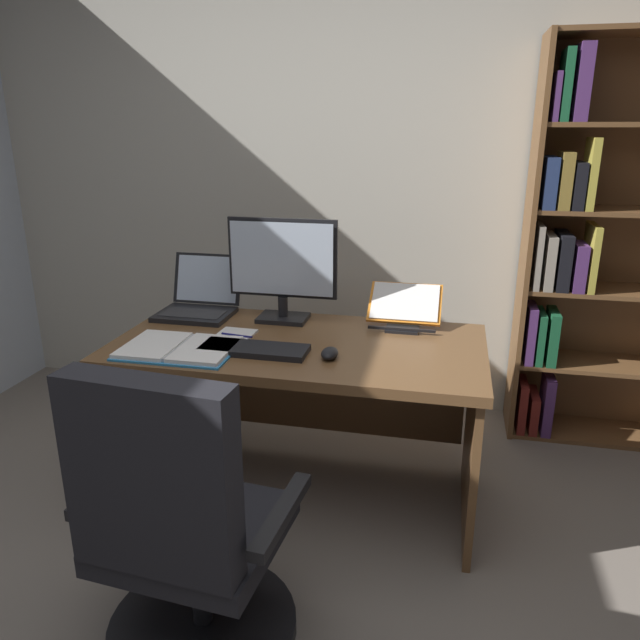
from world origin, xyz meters
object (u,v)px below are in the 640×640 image
object	(u,v)px
monitor	(282,269)
open_binder	(179,348)
office_chair	(182,542)
notepad	(232,337)
desk	(304,379)
keyboard	(254,349)
bookshelf	(600,250)
laptop	(199,302)
pen	(237,335)
reading_stand_with_book	(405,307)
computer_mouse	(330,353)

from	to	relation	value
monitor	open_binder	size ratio (longest dim) A/B	1.11
office_chair	notepad	world-z (taller)	office_chair
desk	monitor	bearing A→B (deg)	126.77
desk	keyboard	world-z (taller)	keyboard
bookshelf	keyboard	world-z (taller)	bookshelf
laptop	keyboard	xyz separation A→B (m)	(0.41, -0.43, -0.04)
desk	monitor	distance (m)	0.49
notepad	pen	size ratio (longest dim) A/B	1.50
laptop	notepad	bearing A→B (deg)	-47.20
office_chair	monitor	world-z (taller)	monitor
laptop	open_binder	bearing A→B (deg)	-75.80
desk	open_binder	bearing A→B (deg)	-146.80
bookshelf	keyboard	distance (m)	1.78
laptop	reading_stand_with_book	xyz separation A→B (m)	(0.95, 0.04, 0.03)
bookshelf	monitor	size ratio (longest dim) A/B	3.99
office_chair	keyboard	xyz separation A→B (m)	(-0.02, 0.74, 0.32)
office_chair	computer_mouse	xyz separation A→B (m)	(0.28, 0.74, 0.33)
computer_mouse	reading_stand_with_book	xyz separation A→B (m)	(0.24, 0.47, 0.06)
desk	notepad	size ratio (longest dim) A/B	7.15
monitor	notepad	size ratio (longest dim) A/B	2.34
reading_stand_with_book	pen	bearing A→B (deg)	-152.92
monitor	pen	world-z (taller)	monitor
reading_stand_with_book	notepad	distance (m)	0.76
monitor	computer_mouse	bearing A→B (deg)	-54.30
monitor	computer_mouse	world-z (taller)	monitor
notepad	pen	xyz separation A→B (m)	(0.02, 0.00, 0.01)
office_chair	pen	bearing A→B (deg)	103.74
computer_mouse	open_binder	size ratio (longest dim) A/B	0.23
laptop	open_binder	xyz separation A→B (m)	(0.12, -0.48, -0.04)
desk	laptop	size ratio (longest dim) A/B	4.45
office_chair	pen	world-z (taller)	office_chair
laptop	keyboard	world-z (taller)	laptop
office_chair	keyboard	bearing A→B (deg)	96.18
keyboard	computer_mouse	xyz separation A→B (m)	(0.30, 0.00, 0.01)
open_binder	office_chair	bearing A→B (deg)	-66.74
office_chair	keyboard	distance (m)	0.81
pen	desk	bearing A→B (deg)	20.45
reading_stand_with_book	notepad	world-z (taller)	reading_stand_with_book
office_chair	reading_stand_with_book	world-z (taller)	office_chair
laptop	computer_mouse	xyz separation A→B (m)	(0.71, -0.43, -0.03)
notepad	reading_stand_with_book	bearing A→B (deg)	26.39
desk	reading_stand_with_book	distance (m)	0.54
monitor	pen	size ratio (longest dim) A/B	3.51
keyboard	bookshelf	bearing A→B (deg)	35.74
computer_mouse	keyboard	bearing A→B (deg)	180.00
keyboard	notepad	size ratio (longest dim) A/B	2.00
reading_stand_with_book	pen	world-z (taller)	reading_stand_with_book
office_chair	keyboard	world-z (taller)	office_chair
desk	keyboard	size ratio (longest dim) A/B	3.58
notepad	monitor	bearing A→B (deg)	63.68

